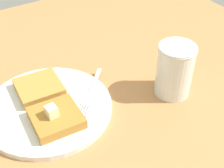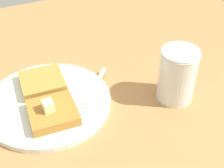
{
  "view_description": "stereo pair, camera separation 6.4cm",
  "coord_description": "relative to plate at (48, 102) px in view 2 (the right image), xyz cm",
  "views": [
    {
      "loc": [
        -39.07,
        23.78,
        47.49
      ],
      "look_at": [
        2.65,
        -2.93,
        7.11
      ],
      "focal_mm": 50.0,
      "sensor_mm": 36.0,
      "label": 1
    },
    {
      "loc": [
        -42.16,
        18.19,
        47.49
      ],
      "look_at": [
        2.65,
        -2.93,
        7.11
      ],
      "focal_mm": 50.0,
      "sensor_mm": 36.0,
      "label": 2
    }
  ],
  "objects": [
    {
      "name": "table_surface",
      "position": [
        -7.23,
        -9.74,
        -2.01
      ],
      "size": [
        116.68,
        116.68,
        2.61
      ],
      "primitive_type": "cube",
      "color": "#B87A47",
      "rests_on": "ground"
    },
    {
      "name": "plate",
      "position": [
        0.0,
        0.0,
        0.0
      ],
      "size": [
        26.28,
        26.28,
        1.24
      ],
      "color": "silver",
      "rests_on": "table_surface"
    },
    {
      "name": "toast_slice_left",
      "position": [
        -5.07,
        0.36,
        1.53
      ],
      "size": [
        9.59,
        9.73,
        1.99
      ],
      "primitive_type": "cube",
      "rotation": [
        0.0,
        0.0,
        -0.07
      ],
      "color": "#AF762E",
      "rests_on": "plate"
    },
    {
      "name": "toast_slice_middle",
      "position": [
        5.07,
        -0.36,
        1.53
      ],
      "size": [
        9.59,
        9.73,
        1.99
      ],
      "primitive_type": "cube",
      "rotation": [
        0.0,
        0.0,
        -0.07
      ],
      "color": "#B98639",
      "rests_on": "plate"
    },
    {
      "name": "butter_pat_primary",
      "position": [
        -5.1,
        1.04,
        3.61
      ],
      "size": [
        2.31,
        2.11,
        2.17
      ],
      "primitive_type": "cube",
      "rotation": [
        0.0,
        0.0,
        0.07
      ],
      "color": "beige",
      "rests_on": "toast_slice_left"
    },
    {
      "name": "fork",
      "position": [
        -1.71,
        -9.02,
        0.71
      ],
      "size": [
        12.58,
        12.07,
        0.36
      ],
      "color": "silver",
      "rests_on": "plate"
    },
    {
      "name": "syrup_jar",
      "position": [
        -9.15,
        -25.33,
        4.78
      ],
      "size": [
        7.94,
        7.94,
        11.65
      ],
      "color": "#341507",
      "rests_on": "table_surface"
    }
  ]
}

